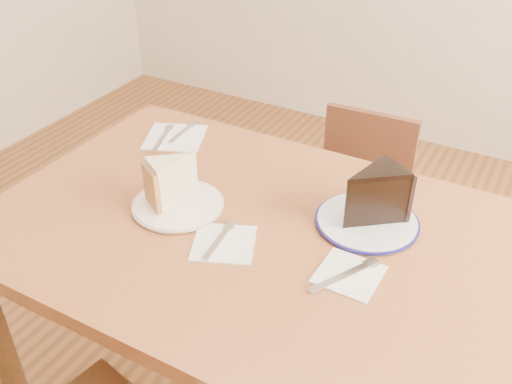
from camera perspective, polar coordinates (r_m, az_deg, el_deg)
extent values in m
cube|color=#5C3019|center=(1.29, -0.33, -4.22)|extent=(1.20, 0.80, 0.04)
cylinder|color=#382010|center=(1.65, -23.77, -14.90)|extent=(0.06, 0.06, 0.71)
cylinder|color=#382010|center=(1.98, -9.12, -2.71)|extent=(0.06, 0.06, 0.71)
cylinder|color=#382010|center=(1.69, 22.49, -13.21)|extent=(0.06, 0.06, 0.71)
cube|color=#33190F|center=(1.90, 9.12, -3.34)|extent=(0.37, 0.37, 0.04)
cylinder|color=#33190F|center=(2.12, 13.88, -6.50)|extent=(0.03, 0.03, 0.37)
cylinder|color=#33190F|center=(2.18, 6.15, -4.33)|extent=(0.03, 0.03, 0.37)
cylinder|color=#33190F|center=(1.90, 11.49, -11.92)|extent=(0.03, 0.03, 0.37)
cylinder|color=#33190F|center=(1.96, 2.88, -9.29)|extent=(0.03, 0.03, 0.37)
cube|color=#33190F|center=(1.94, 11.13, 3.50)|extent=(0.31, 0.04, 0.32)
cylinder|color=white|center=(1.35, -7.79, -1.28)|extent=(0.21, 0.21, 0.01)
cylinder|color=white|center=(1.30, 11.03, -2.91)|extent=(0.22, 0.22, 0.01)
cube|color=white|center=(1.23, -3.23, -5.14)|extent=(0.17, 0.17, 0.00)
cube|color=white|center=(1.17, 9.26, -8.13)|extent=(0.12, 0.12, 0.00)
cube|color=white|center=(1.64, -8.10, 5.45)|extent=(0.21, 0.21, 0.00)
cube|color=silver|center=(1.23, -3.72, -4.84)|extent=(0.03, 0.14, 0.00)
cube|color=silver|center=(1.15, 8.76, -8.29)|extent=(0.10, 0.16, 0.00)
cube|color=silver|center=(1.65, -7.36, 5.93)|extent=(0.02, 0.14, 0.00)
cube|color=white|center=(1.63, -9.33, 5.33)|extent=(0.07, 0.16, 0.00)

